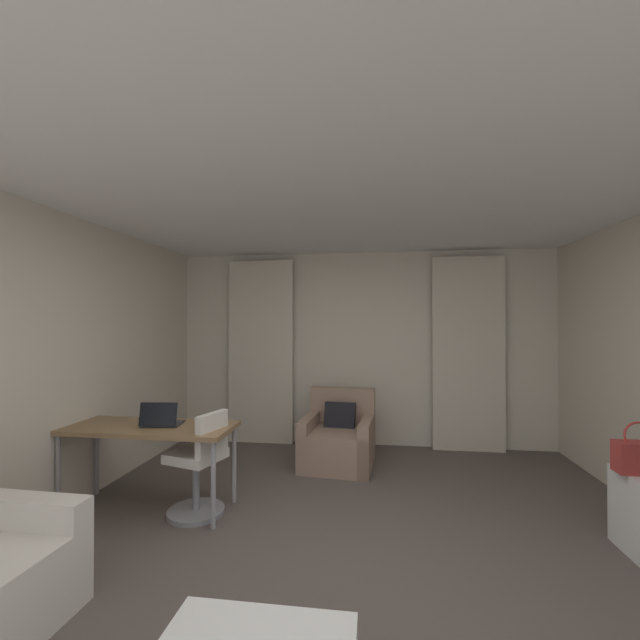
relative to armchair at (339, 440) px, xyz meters
The scene contains 10 objects.
ground_plane 2.20m from the armchair, 83.81° to the right, with size 12.00×12.00×0.00m, color #564C47.
wall_window 1.35m from the armchair, 74.66° to the left, with size 5.12×0.06×2.60m.
ceiling 3.21m from the armchair, 83.81° to the right, with size 5.12×6.12×0.06m, color white.
curtain_left_panel 1.66m from the armchair, 147.40° to the left, with size 0.90×0.06×2.50m.
curtain_right_panel 2.02m from the armchair, 24.35° to the left, with size 0.90×0.06×2.50m.
armchair is the anchor object (origin of this frame).
desk 2.09m from the armchair, 138.89° to the right, with size 1.47×0.58×0.74m.
desk_chair 1.76m from the armchair, 127.63° to the right, with size 0.50×0.50×0.88m.
laptop 2.04m from the armchair, 136.86° to the right, with size 0.35×0.28×0.22m.
handbag_primary 2.77m from the armchair, 33.87° to the right, with size 0.30×0.14×0.37m.
Camera 1 is at (0.17, -2.51, 1.63)m, focal length 22.69 mm.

